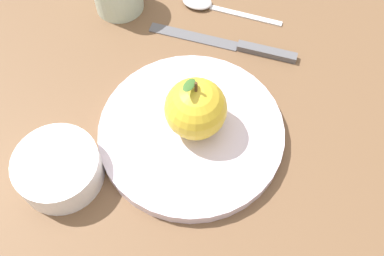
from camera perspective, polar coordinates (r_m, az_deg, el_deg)
The scene contains 6 objects.
ground_plane at distance 0.60m, azimuth 0.56°, elevation 1.02°, with size 2.40×2.40×0.00m, color brown.
dinner_plate at distance 0.57m, azimuth -0.00°, elevation -0.45°, with size 0.24×0.24×0.02m.
apple at distance 0.54m, azimuth 0.84°, elevation 2.52°, with size 0.08×0.08×0.09m.
side_bowl at distance 0.56m, azimuth -16.97°, elevation -4.94°, with size 0.11×0.11×0.04m.
knife at distance 0.67m, azimuth 5.78°, elevation 10.68°, with size 0.22×0.08×0.01m.
spoon at distance 0.72m, azimuth 1.98°, elevation 15.80°, with size 0.16×0.07×0.01m.
Camera 1 is at (0.00, 0.31, 0.51)m, focal length 40.93 mm.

